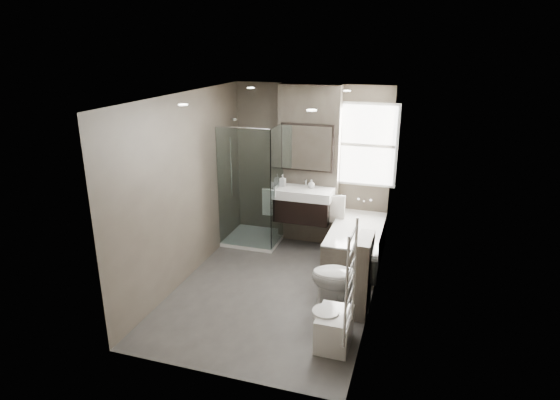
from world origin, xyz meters
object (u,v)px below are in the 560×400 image
at_px(vanity, 303,204).
at_px(toilet, 344,278).
at_px(bidet, 334,328).
at_px(bathtub, 356,243).

relative_size(vanity, toilet, 1.15).
relative_size(toilet, bidet, 1.58).
height_order(vanity, bidet, vanity).
distance_m(bathtub, bidet, 2.15).
bearing_deg(toilet, bathtub, 176.08).
bearing_deg(vanity, bathtub, -19.37).
bearing_deg(bathtub, toilet, -88.05).
height_order(vanity, bathtub, vanity).
bearing_deg(bathtub, vanity, 160.63).
height_order(toilet, bidet, toilet).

